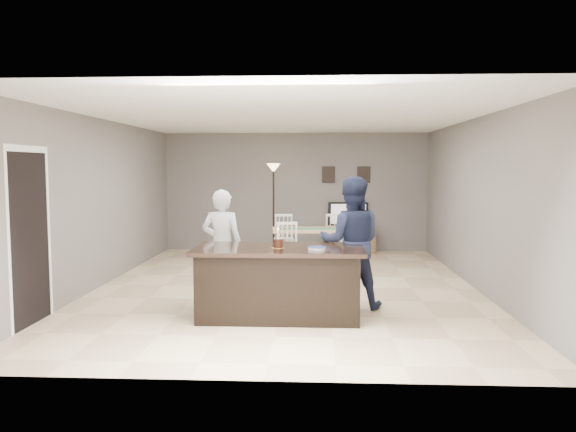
{
  "coord_description": "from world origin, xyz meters",
  "views": [
    {
      "loc": [
        0.47,
        -8.88,
        1.92
      ],
      "look_at": [
        0.04,
        -0.3,
        1.17
      ],
      "focal_mm": 35.0,
      "sensor_mm": 36.0,
      "label": 1
    }
  ],
  "objects_px": {
    "kitchen_island": "(279,282)",
    "tv_console": "(348,239)",
    "plate_stack": "(317,248)",
    "birthday_cake": "(278,243)",
    "dining_table": "(313,235)",
    "man": "(351,242)",
    "floor_lamp": "(273,184)",
    "television": "(348,214)",
    "woman": "(222,245)"
  },
  "relations": [
    {
      "from": "man",
      "to": "floor_lamp",
      "type": "bearing_deg",
      "value": -69.7
    },
    {
      "from": "tv_console",
      "to": "television",
      "type": "bearing_deg",
      "value": 90.0
    },
    {
      "from": "kitchen_island",
      "to": "plate_stack",
      "type": "height_order",
      "value": "plate_stack"
    },
    {
      "from": "birthday_cake",
      "to": "tv_console",
      "type": "bearing_deg",
      "value": 77.89
    },
    {
      "from": "man",
      "to": "birthday_cake",
      "type": "distance_m",
      "value": 1.13
    },
    {
      "from": "tv_console",
      "to": "television",
      "type": "relative_size",
      "value": 1.31
    },
    {
      "from": "television",
      "to": "floor_lamp",
      "type": "distance_m",
      "value": 1.87
    },
    {
      "from": "television",
      "to": "floor_lamp",
      "type": "height_order",
      "value": "floor_lamp"
    },
    {
      "from": "tv_console",
      "to": "man",
      "type": "relative_size",
      "value": 0.67
    },
    {
      "from": "floor_lamp",
      "to": "dining_table",
      "type": "bearing_deg",
      "value": -58.26
    },
    {
      "from": "kitchen_island",
      "to": "dining_table",
      "type": "relative_size",
      "value": 1.14
    },
    {
      "from": "kitchen_island",
      "to": "tv_console",
      "type": "relative_size",
      "value": 1.79
    },
    {
      "from": "birthday_cake",
      "to": "plate_stack",
      "type": "height_order",
      "value": "birthday_cake"
    },
    {
      "from": "birthday_cake",
      "to": "dining_table",
      "type": "relative_size",
      "value": 0.13
    },
    {
      "from": "tv_console",
      "to": "dining_table",
      "type": "height_order",
      "value": "dining_table"
    },
    {
      "from": "kitchen_island",
      "to": "tv_console",
      "type": "xyz_separation_m",
      "value": [
        1.2,
        5.57,
        -0.15
      ]
    },
    {
      "from": "tv_console",
      "to": "birthday_cake",
      "type": "xyz_separation_m",
      "value": [
        -1.21,
        -5.62,
        0.66
      ]
    },
    {
      "from": "man",
      "to": "birthday_cake",
      "type": "relative_size",
      "value": 7.12
    },
    {
      "from": "plate_stack",
      "to": "floor_lamp",
      "type": "relative_size",
      "value": 0.11
    },
    {
      "from": "television",
      "to": "man",
      "type": "xyz_separation_m",
      "value": [
        -0.25,
        -5.09,
        0.03
      ]
    },
    {
      "from": "birthday_cake",
      "to": "dining_table",
      "type": "xyz_separation_m",
      "value": [
        0.41,
        3.8,
        -0.36
      ]
    },
    {
      "from": "television",
      "to": "birthday_cake",
      "type": "relative_size",
      "value": 3.63
    },
    {
      "from": "man",
      "to": "birthday_cake",
      "type": "xyz_separation_m",
      "value": [
        -0.96,
        -0.6,
        0.06
      ]
    },
    {
      "from": "man",
      "to": "floor_lamp",
      "type": "xyz_separation_m",
      "value": [
        -1.41,
        4.6,
        0.66
      ]
    },
    {
      "from": "kitchen_island",
      "to": "man",
      "type": "xyz_separation_m",
      "value": [
        0.95,
        0.55,
        0.44
      ]
    },
    {
      "from": "television",
      "to": "plate_stack",
      "type": "height_order",
      "value": "television"
    },
    {
      "from": "tv_console",
      "to": "television",
      "type": "distance_m",
      "value": 0.57
    },
    {
      "from": "kitchen_island",
      "to": "man",
      "type": "distance_m",
      "value": 1.18
    },
    {
      "from": "tv_console",
      "to": "floor_lamp",
      "type": "bearing_deg",
      "value": -165.75
    },
    {
      "from": "plate_stack",
      "to": "birthday_cake",
      "type": "bearing_deg",
      "value": 166.35
    },
    {
      "from": "woman",
      "to": "floor_lamp",
      "type": "xyz_separation_m",
      "value": [
        0.41,
        4.31,
        0.75
      ]
    },
    {
      "from": "television",
      "to": "tv_console",
      "type": "bearing_deg",
      "value": 90.0
    },
    {
      "from": "television",
      "to": "woman",
      "type": "height_order",
      "value": "woman"
    },
    {
      "from": "tv_console",
      "to": "woman",
      "type": "distance_m",
      "value": 5.2
    },
    {
      "from": "plate_stack",
      "to": "floor_lamp",
      "type": "distance_m",
      "value": 5.44
    },
    {
      "from": "woman",
      "to": "dining_table",
      "type": "relative_size",
      "value": 0.86
    },
    {
      "from": "television",
      "to": "plate_stack",
      "type": "distance_m",
      "value": 5.86
    },
    {
      "from": "woman",
      "to": "man",
      "type": "height_order",
      "value": "man"
    },
    {
      "from": "television",
      "to": "woman",
      "type": "xyz_separation_m",
      "value": [
        -2.07,
        -4.81,
        -0.06
      ]
    },
    {
      "from": "kitchen_island",
      "to": "floor_lamp",
      "type": "relative_size",
      "value": 1.07
    },
    {
      "from": "kitchen_island",
      "to": "floor_lamp",
      "type": "distance_m",
      "value": 5.28
    },
    {
      "from": "tv_console",
      "to": "television",
      "type": "height_order",
      "value": "television"
    },
    {
      "from": "television",
      "to": "dining_table",
      "type": "distance_m",
      "value": 2.07
    },
    {
      "from": "floor_lamp",
      "to": "plate_stack",
      "type": "bearing_deg",
      "value": -79.92
    },
    {
      "from": "man",
      "to": "dining_table",
      "type": "height_order",
      "value": "man"
    },
    {
      "from": "kitchen_island",
      "to": "floor_lamp",
      "type": "xyz_separation_m",
      "value": [
        -0.46,
        5.15,
        1.1
      ]
    },
    {
      "from": "television",
      "to": "woman",
      "type": "relative_size",
      "value": 0.57
    },
    {
      "from": "woman",
      "to": "plate_stack",
      "type": "relative_size",
      "value": 6.99
    },
    {
      "from": "plate_stack",
      "to": "dining_table",
      "type": "distance_m",
      "value": 3.93
    },
    {
      "from": "kitchen_island",
      "to": "man",
      "type": "relative_size",
      "value": 1.2
    }
  ]
}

